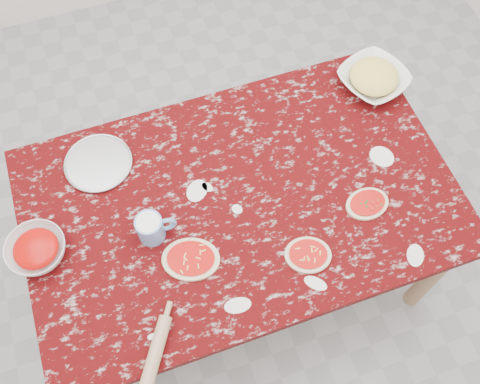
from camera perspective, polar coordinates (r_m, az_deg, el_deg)
name	(u,v)px	position (r m, az deg, el deg)	size (l,w,h in m)	color
ground	(240,268)	(2.72, 0.00, -7.91)	(4.00, 4.00, 0.00)	gray
worktable	(240,208)	(2.10, 0.00, -1.69)	(1.60, 1.00, 0.75)	#390405
pizza_tray	(98,163)	(2.17, -14.58, 2.91)	(0.26, 0.26, 0.01)	#B2B2B7
sauce_bowl	(37,250)	(2.03, -20.45, -5.70)	(0.21, 0.21, 0.07)	white
cheese_bowl	(373,79)	(2.36, 13.74, 11.36)	(0.27, 0.27, 0.07)	white
flour_mug	(151,228)	(1.94, -9.24, -3.72)	(0.14, 0.10, 0.11)	#6392D3
pizza_left	(191,259)	(1.93, -5.16, -7.00)	(0.25, 0.22, 0.02)	beige
pizza_mid	(308,255)	(1.94, 7.12, -6.53)	(0.20, 0.18, 0.02)	beige
pizza_right	(367,204)	(2.06, 13.15, -1.20)	(0.17, 0.14, 0.02)	beige
rolling_pin	(156,351)	(1.84, -8.76, -16.09)	(0.04, 0.04, 0.22)	tan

